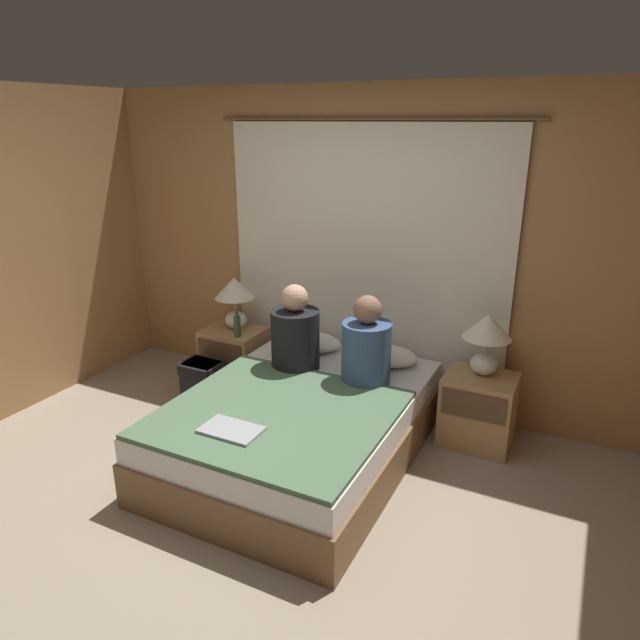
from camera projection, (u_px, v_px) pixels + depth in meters
name	position (u px, v px, depth m)	size (l,w,h in m)	color
ground_plane	(238.00, 522.00, 3.35)	(16.00, 16.00, 0.00)	gray
wall_back	(366.00, 251.00, 4.54)	(4.82, 0.06, 2.50)	#A37547
curtain_panel	(362.00, 268.00, 4.53)	(2.53, 0.02, 2.25)	silver
bed	(301.00, 427.00, 3.94)	(1.46, 2.00, 0.47)	brown
nightstand_left	(234.00, 358.00, 4.99)	(0.49, 0.42, 0.53)	#A87F51
nightstand_right	(478.00, 410.00, 4.10)	(0.49, 0.42, 0.53)	#A87F51
lamp_left	(235.00, 295.00, 4.84)	(0.34, 0.34, 0.45)	silver
lamp_right	(487.00, 334.00, 3.95)	(0.34, 0.34, 0.45)	silver
pillow_left	(311.00, 342.00, 4.63)	(0.49, 0.35, 0.12)	white
pillow_right	(386.00, 355.00, 4.36)	(0.49, 0.35, 0.12)	white
blanket_on_bed	(277.00, 413.00, 3.59)	(1.40, 1.33, 0.03)	#4C6B4C
person_left_in_bed	(295.00, 335.00, 4.21)	(0.36, 0.36, 0.65)	black
person_right_in_bed	(366.00, 348.00, 3.97)	(0.35, 0.35, 0.64)	#38517A
beer_bottle_on_left_stand	(237.00, 326.00, 4.72)	(0.06, 0.06, 0.24)	#2D4C28
laptop_on_bed	(231.00, 430.00, 3.36)	(0.36, 0.22, 0.02)	#9EA0A5
backpack_on_floor	(203.00, 380.00, 4.68)	(0.31, 0.26, 0.37)	black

